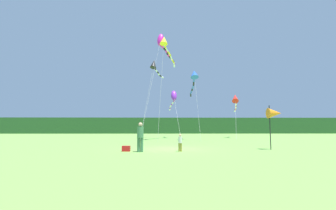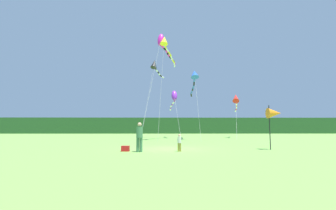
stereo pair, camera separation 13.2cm
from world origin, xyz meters
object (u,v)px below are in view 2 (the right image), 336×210
(person_child, at_px, (179,142))
(cooler_box, at_px, (125,149))
(kite_purple, at_px, (174,97))
(kite_black, at_px, (155,65))
(person_adult, at_px, (139,135))
(kite_blue, at_px, (194,77))
(kite_yellow, at_px, (165,44))
(kite_red, at_px, (236,99))
(banner_flag_pole, at_px, (274,114))
(kite_magenta, at_px, (162,43))

(person_child, height_order, cooler_box, person_child)
(kite_purple, height_order, kite_black, kite_black)
(person_adult, distance_m, kite_blue, 16.95)
(kite_yellow, bearing_deg, kite_red, 32.91)
(kite_red, relative_size, kite_yellow, 0.74)
(kite_blue, bearing_deg, banner_flag_pole, -74.95)
(kite_black, bearing_deg, kite_yellow, -74.22)
(kite_purple, xyz_separation_m, kite_yellow, (-1.25, -5.97, 5.66))
(banner_flag_pole, bearing_deg, kite_blue, 105.05)
(person_child, bearing_deg, cooler_box, 177.27)
(kite_purple, xyz_separation_m, kite_magenta, (-1.62, -5.68, 5.81))
(cooler_box, bearing_deg, kite_blue, 66.80)
(kite_magenta, bearing_deg, kite_blue, 17.96)
(person_adult, bearing_deg, kite_magenta, 84.73)
(person_child, xyz_separation_m, banner_flag_pole, (6.39, 1.08, 1.78))
(cooler_box, distance_m, kite_black, 20.58)
(person_child, relative_size, kite_purple, 0.11)
(kite_blue, height_order, kite_magenta, kite_magenta)
(person_adult, distance_m, kite_red, 23.56)
(cooler_box, relative_size, kite_yellow, 0.04)
(cooler_box, xyz_separation_m, banner_flag_pole, (9.67, 0.92, 2.20))
(kite_blue, height_order, kite_purple, kite_blue)
(banner_flag_pole, distance_m, kite_black, 20.64)
(kite_purple, relative_size, kite_yellow, 0.81)
(kite_red, xyz_separation_m, kite_black, (-11.82, -1.42, 4.61))
(person_adult, height_order, person_child, person_adult)
(kite_magenta, bearing_deg, cooler_box, -99.32)
(person_child, relative_size, kite_blue, 0.11)
(banner_flag_pole, bearing_deg, kite_magenta, 122.15)
(cooler_box, relative_size, kite_magenta, 0.04)
(person_child, distance_m, cooler_box, 3.31)
(kite_blue, xyz_separation_m, kite_purple, (-2.36, 4.39, -1.94))
(person_adult, height_order, kite_black, kite_black)
(kite_blue, height_order, kite_red, kite_blue)
(kite_blue, relative_size, kite_black, 0.88)
(kite_red, bearing_deg, person_adult, -121.11)
(kite_yellow, distance_m, kite_black, 5.60)
(kite_purple, bearing_deg, kite_red, 4.53)
(person_child, bearing_deg, kite_magenta, 95.07)
(person_adult, height_order, kite_red, kite_red)
(kite_red, bearing_deg, kite_purple, -175.47)
(kite_blue, bearing_deg, cooler_box, -113.20)
(kite_purple, relative_size, kite_magenta, 0.78)
(cooler_box, bearing_deg, kite_magenta, 80.68)
(person_child, height_order, kite_blue, kite_blue)
(kite_red, relative_size, kite_black, 0.82)
(person_child, xyz_separation_m, kite_magenta, (-1.16, 13.09, 11.00))
(person_adult, bearing_deg, person_child, 6.62)
(cooler_box, xyz_separation_m, kite_yellow, (2.49, 12.65, 11.26))
(kite_black, height_order, kite_magenta, kite_magenta)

